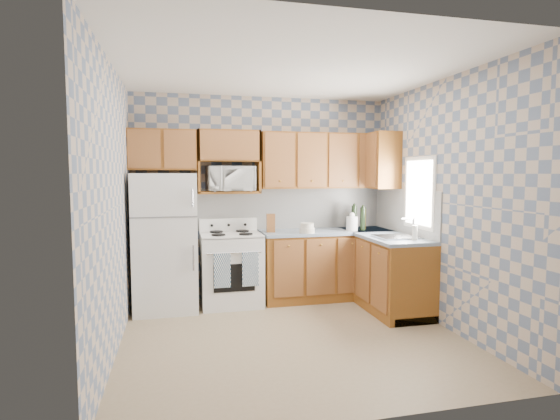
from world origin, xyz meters
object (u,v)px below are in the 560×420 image
at_px(stove_body, 231,270).
at_px(microwave, 230,179).
at_px(electric_kettle, 352,224).
at_px(refrigerator, 165,242).

height_order(stove_body, microwave, microwave).
xyz_separation_m(stove_body, microwave, (0.02, 0.14, 1.16)).
bearing_deg(stove_body, microwave, 83.80).
height_order(stove_body, electric_kettle, electric_kettle).
bearing_deg(microwave, stove_body, -102.22).
bearing_deg(electric_kettle, stove_body, 174.98).
distance_m(refrigerator, microwave, 1.14).
relative_size(stove_body, electric_kettle, 4.70).
relative_size(stove_body, microwave, 1.54).
bearing_deg(refrigerator, microwave, 11.30).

